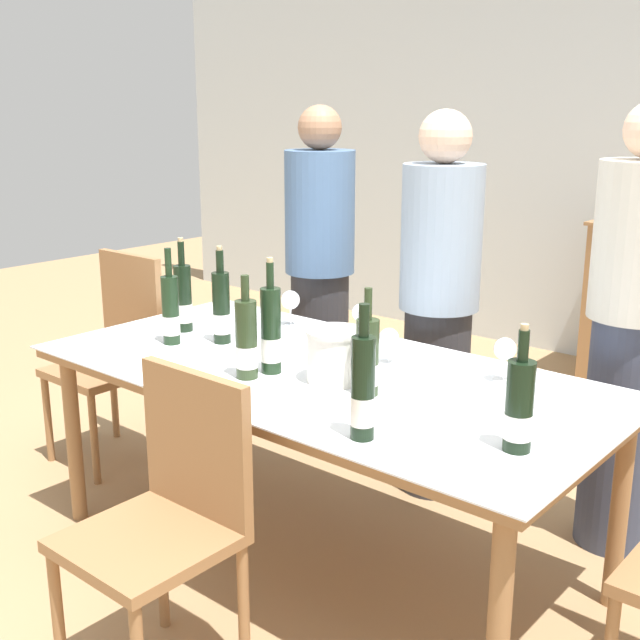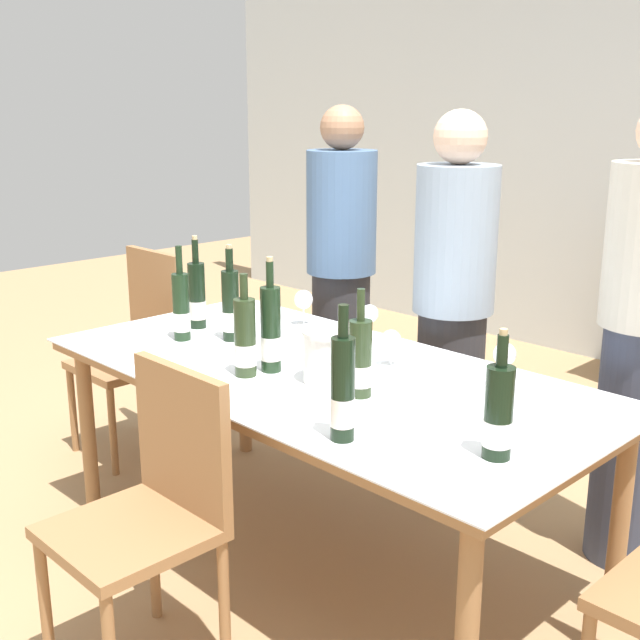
{
  "view_description": "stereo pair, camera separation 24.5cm",
  "coord_description": "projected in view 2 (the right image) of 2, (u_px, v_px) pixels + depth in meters",
  "views": [
    {
      "loc": [
        1.72,
        -2.03,
        1.63
      ],
      "look_at": [
        0.0,
        0.0,
        0.91
      ],
      "focal_mm": 45.0,
      "sensor_mm": 36.0,
      "label": 1
    },
    {
      "loc": [
        1.9,
        -1.86,
        1.63
      ],
      "look_at": [
        0.0,
        0.0,
        0.91
      ],
      "focal_mm": 45.0,
      "sensor_mm": 36.0,
      "label": 2
    }
  ],
  "objects": [
    {
      "name": "wine_bottle_5",
      "position": [
        231.0,
        307.0,
        3.12
      ],
      "size": [
        0.07,
        0.07,
        0.38
      ],
      "color": "black",
      "rests_on": "dining_table"
    },
    {
      "name": "wine_bottle_3",
      "position": [
        343.0,
        391.0,
        2.18
      ],
      "size": [
        0.07,
        0.07,
        0.38
      ],
      "color": "black",
      "rests_on": "dining_table"
    },
    {
      "name": "person_guest_left",
      "position": [
        453.0,
        311.0,
        3.28
      ],
      "size": [
        0.33,
        0.33,
        1.61
      ],
      "color": "#2D2D33",
      "rests_on": "ground_plane"
    },
    {
      "name": "wine_bottle_6",
      "position": [
        197.0,
        297.0,
        3.3
      ],
      "size": [
        0.07,
        0.07,
        0.38
      ],
      "color": "black",
      "rests_on": "dining_table"
    },
    {
      "name": "wine_bottle_0",
      "position": [
        245.0,
        340.0,
        2.71
      ],
      "size": [
        0.08,
        0.08,
        0.35
      ],
      "color": "#28381E",
      "rests_on": "dining_table"
    },
    {
      "name": "wine_glass_3",
      "position": [
        391.0,
        342.0,
        2.82
      ],
      "size": [
        0.07,
        0.07,
        0.13
      ],
      "color": "white",
      "rests_on": "dining_table"
    },
    {
      "name": "wine_bottle_4",
      "position": [
        271.0,
        332.0,
        2.75
      ],
      "size": [
        0.07,
        0.07,
        0.4
      ],
      "color": "black",
      "rests_on": "dining_table"
    },
    {
      "name": "ground_plane",
      "position": [
        320.0,
        556.0,
        2.99
      ],
      "size": [
        12.0,
        12.0,
        0.0
      ],
      "primitive_type": "plane",
      "color": "#A37F56"
    },
    {
      "name": "person_host",
      "position": [
        341.0,
        280.0,
        3.84
      ],
      "size": [
        0.33,
        0.33,
        1.63
      ],
      "color": "#2D2D33",
      "rests_on": "ground_plane"
    },
    {
      "name": "wine_bottle_7",
      "position": [
        181.0,
        308.0,
        3.12
      ],
      "size": [
        0.07,
        0.07,
        0.37
      ],
      "color": "black",
      "rests_on": "dining_table"
    },
    {
      "name": "wine_bottle_2",
      "position": [
        360.0,
        360.0,
        2.52
      ],
      "size": [
        0.08,
        0.08,
        0.35
      ],
      "color": "#28381E",
      "rests_on": "dining_table"
    },
    {
      "name": "wine_glass_2",
      "position": [
        304.0,
        300.0,
        3.34
      ],
      "size": [
        0.08,
        0.08,
        0.15
      ],
      "color": "white",
      "rests_on": "dining_table"
    },
    {
      "name": "wine_glass_0",
      "position": [
        504.0,
        356.0,
        2.6
      ],
      "size": [
        0.08,
        0.08,
        0.15
      ],
      "color": "white",
      "rests_on": "dining_table"
    },
    {
      "name": "wine_bottle_1",
      "position": [
        498.0,
        415.0,
        2.07
      ],
      "size": [
        0.08,
        0.08,
        0.35
      ],
      "color": "black",
      "rests_on": "dining_table"
    },
    {
      "name": "ice_bucket",
      "position": [
        332.0,
        354.0,
        2.66
      ],
      "size": [
        0.2,
        0.2,
        0.18
      ],
      "color": "white",
      "rests_on": "dining_table"
    },
    {
      "name": "chair_left_end",
      "position": [
        140.0,
        340.0,
        3.82
      ],
      "size": [
        0.42,
        0.42,
        0.96
      ],
      "color": "#996B42",
      "rests_on": "ground_plane"
    },
    {
      "name": "dining_table",
      "position": [
        320.0,
        386.0,
        2.81
      ],
      "size": [
        2.06,
        1.01,
        0.73
      ],
      "color": "#996B42",
      "rests_on": "ground_plane"
    },
    {
      "name": "wine_glass_1",
      "position": [
        369.0,
        315.0,
        3.1
      ],
      "size": [
        0.07,
        0.07,
        0.15
      ],
      "color": "white",
      "rests_on": "dining_table"
    },
    {
      "name": "chair_near_front",
      "position": [
        154.0,
        500.0,
        2.31
      ],
      "size": [
        0.42,
        0.42,
        0.9
      ],
      "color": "#996B42",
      "rests_on": "ground_plane"
    }
  ]
}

